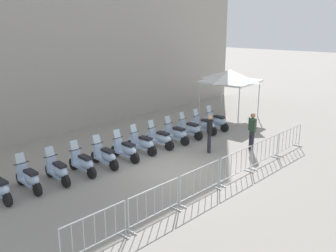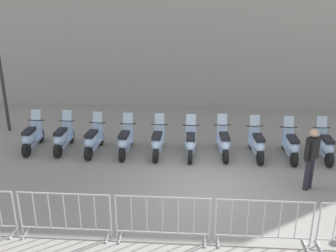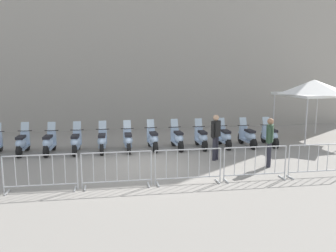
{
  "view_description": "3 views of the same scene",
  "coord_description": "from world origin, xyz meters",
  "px_view_note": "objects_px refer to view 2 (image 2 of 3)",
  "views": [
    {
      "loc": [
        -11.18,
        -8.26,
        5.78
      ],
      "look_at": [
        1.76,
        1.66,
        1.16
      ],
      "focal_mm": 40.74,
      "sensor_mm": 36.0,
      "label": 1
    },
    {
      "loc": [
        -1.44,
        -9.01,
        5.18
      ],
      "look_at": [
        -1.02,
        1.85,
        1.22
      ],
      "focal_mm": 41.09,
      "sensor_mm": 36.0,
      "label": 2
    },
    {
      "loc": [
        -2.45,
        -11.77,
        3.43
      ],
      "look_at": [
        1.49,
        2.45,
        0.98
      ],
      "focal_mm": 37.07,
      "sensor_mm": 36.0,
      "label": 3
    }
  ],
  "objects_px": {
    "motorcycle_4": "(158,142)",
    "barrier_segment_3": "(263,223)",
    "motorcycle_7": "(257,144)",
    "barrier_segment_2": "(162,219)",
    "motorcycle_1": "(63,138)",
    "motorcycle_8": "(291,145)",
    "motorcycle_6": "(224,143)",
    "motorcycle_9": "(325,146)",
    "officer_mid_plaza": "(311,156)",
    "motorcycle_5": "(190,143)",
    "motorcycle_2": "(93,140)",
    "motorcycle_3": "(125,141)",
    "barrier_segment_1": "(65,215)",
    "motorcycle_0": "(32,137)"
  },
  "relations": [
    {
      "from": "motorcycle_3",
      "to": "motorcycle_4",
      "type": "bearing_deg",
      "value": -6.07
    },
    {
      "from": "motorcycle_6",
      "to": "motorcycle_8",
      "type": "xyz_separation_m",
      "value": [
        2.09,
        -0.3,
        0.0
      ]
    },
    {
      "from": "barrier_segment_2",
      "to": "officer_mid_plaza",
      "type": "distance_m",
      "value": 4.52
    },
    {
      "from": "motorcycle_7",
      "to": "officer_mid_plaza",
      "type": "height_order",
      "value": "officer_mid_plaza"
    },
    {
      "from": "motorcycle_5",
      "to": "motorcycle_8",
      "type": "bearing_deg",
      "value": -5.6
    },
    {
      "from": "officer_mid_plaza",
      "to": "motorcycle_7",
      "type": "bearing_deg",
      "value": 112.36
    },
    {
      "from": "motorcycle_7",
      "to": "barrier_segment_1",
      "type": "xyz_separation_m",
      "value": [
        -5.23,
        -3.95,
        0.07
      ]
    },
    {
      "from": "motorcycle_6",
      "to": "motorcycle_3",
      "type": "bearing_deg",
      "value": 175.46
    },
    {
      "from": "officer_mid_plaza",
      "to": "barrier_segment_3",
      "type": "bearing_deg",
      "value": -128.94
    },
    {
      "from": "motorcycle_2",
      "to": "officer_mid_plaza",
      "type": "distance_m",
      "value": 6.69
    },
    {
      "from": "motorcycle_9",
      "to": "motorcycle_4",
      "type": "bearing_deg",
      "value": 174.37
    },
    {
      "from": "motorcycle_2",
      "to": "motorcycle_3",
      "type": "xyz_separation_m",
      "value": [
        1.05,
        -0.14,
        0.0
      ]
    },
    {
      "from": "motorcycle_3",
      "to": "barrier_segment_2",
      "type": "height_order",
      "value": "motorcycle_3"
    },
    {
      "from": "motorcycle_4",
      "to": "barrier_segment_3",
      "type": "relative_size",
      "value": 0.85
    },
    {
      "from": "barrier_segment_2",
      "to": "motorcycle_7",
      "type": "bearing_deg",
      "value": 53.26
    },
    {
      "from": "barrier_segment_1",
      "to": "officer_mid_plaza",
      "type": "height_order",
      "value": "officer_mid_plaza"
    },
    {
      "from": "barrier_segment_2",
      "to": "motorcycle_5",
      "type": "bearing_deg",
      "value": 76.92
    },
    {
      "from": "motorcycle_2",
      "to": "officer_mid_plaza",
      "type": "height_order",
      "value": "officer_mid_plaza"
    },
    {
      "from": "motorcycle_5",
      "to": "barrier_segment_2",
      "type": "distance_m",
      "value": 4.46
    },
    {
      "from": "motorcycle_1",
      "to": "motorcycle_8",
      "type": "height_order",
      "value": "same"
    },
    {
      "from": "motorcycle_1",
      "to": "motorcycle_8",
      "type": "relative_size",
      "value": 1.0
    },
    {
      "from": "motorcycle_6",
      "to": "barrier_segment_2",
      "type": "height_order",
      "value": "motorcycle_6"
    },
    {
      "from": "motorcycle_8",
      "to": "motorcycle_9",
      "type": "xyz_separation_m",
      "value": [
        1.05,
        -0.08,
        0.0
      ]
    },
    {
      "from": "motorcycle_1",
      "to": "motorcycle_5",
      "type": "relative_size",
      "value": 1.0
    },
    {
      "from": "motorcycle_0",
      "to": "motorcycle_3",
      "type": "bearing_deg",
      "value": -8.42
    },
    {
      "from": "motorcycle_2",
      "to": "motorcycle_5",
      "type": "bearing_deg",
      "value": -6.96
    },
    {
      "from": "motorcycle_3",
      "to": "motorcycle_6",
      "type": "bearing_deg",
      "value": -4.54
    },
    {
      "from": "motorcycle_3",
      "to": "barrier_segment_3",
      "type": "relative_size",
      "value": 0.85
    },
    {
      "from": "motorcycle_0",
      "to": "motorcycle_4",
      "type": "distance_m",
      "value": 4.22
    },
    {
      "from": "motorcycle_7",
      "to": "barrier_segment_2",
      "type": "distance_m",
      "value": 5.22
    },
    {
      "from": "motorcycle_8",
      "to": "motorcycle_9",
      "type": "height_order",
      "value": "same"
    },
    {
      "from": "barrier_segment_1",
      "to": "motorcycle_2",
      "type": "bearing_deg",
      "value": 90.44
    },
    {
      "from": "motorcycle_4",
      "to": "motorcycle_5",
      "type": "bearing_deg",
      "value": -7.15
    },
    {
      "from": "motorcycle_3",
      "to": "barrier_segment_2",
      "type": "relative_size",
      "value": 0.85
    },
    {
      "from": "motorcycle_5",
      "to": "motorcycle_4",
      "type": "bearing_deg",
      "value": 172.85
    },
    {
      "from": "motorcycle_8",
      "to": "motorcycle_1",
      "type": "bearing_deg",
      "value": 172.89
    },
    {
      "from": "barrier_segment_2",
      "to": "barrier_segment_3",
      "type": "bearing_deg",
      "value": -6.22
    },
    {
      "from": "motorcycle_2",
      "to": "motorcycle_8",
      "type": "xyz_separation_m",
      "value": [
        6.3,
        -0.69,
        0.0
      ]
    },
    {
      "from": "motorcycle_5",
      "to": "motorcycle_7",
      "type": "bearing_deg",
      "value": -4.32
    },
    {
      "from": "motorcycle_3",
      "to": "motorcycle_4",
      "type": "relative_size",
      "value": 1.0
    },
    {
      "from": "motorcycle_4",
      "to": "motorcycle_7",
      "type": "bearing_deg",
      "value": -5.26
    },
    {
      "from": "barrier_segment_2",
      "to": "barrier_segment_1",
      "type": "bearing_deg",
      "value": 173.78
    },
    {
      "from": "motorcycle_0",
      "to": "barrier_segment_3",
      "type": "bearing_deg",
      "value": -39.81
    },
    {
      "from": "motorcycle_5",
      "to": "motorcycle_1",
      "type": "bearing_deg",
      "value": 171.76
    },
    {
      "from": "barrier_segment_2",
      "to": "officer_mid_plaza",
      "type": "xyz_separation_m",
      "value": [
        3.98,
        2.09,
        0.46
      ]
    },
    {
      "from": "barrier_segment_1",
      "to": "barrier_segment_3",
      "type": "relative_size",
      "value": 1.0
    },
    {
      "from": "motorcycle_5",
      "to": "motorcycle_9",
      "type": "height_order",
      "value": "same"
    },
    {
      "from": "motorcycle_9",
      "to": "barrier_segment_2",
      "type": "distance_m",
      "value": 6.54
    },
    {
      "from": "motorcycle_8",
      "to": "barrier_segment_3",
      "type": "xyz_separation_m",
      "value": [
        -2.05,
        -4.26,
        0.07
      ]
    },
    {
      "from": "motorcycle_2",
      "to": "barrier_segment_3",
      "type": "bearing_deg",
      "value": -49.38
    }
  ]
}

